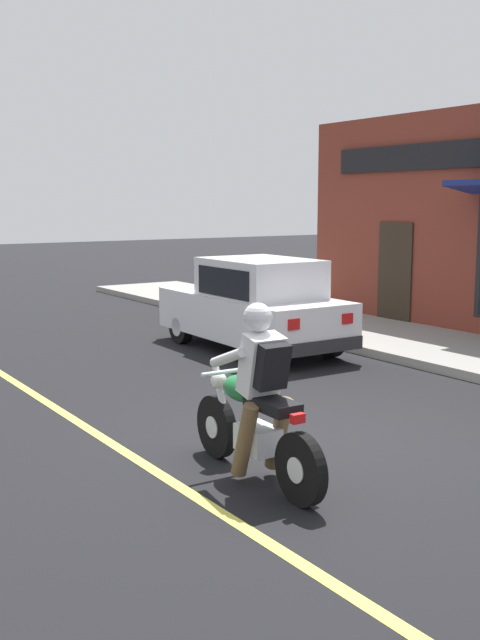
# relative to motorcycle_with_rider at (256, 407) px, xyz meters

# --- Properties ---
(ground_plane) EXTENTS (80.00, 80.00, 0.00)m
(ground_plane) POSITION_rel_motorcycle_with_rider_xyz_m (1.13, 0.49, -0.68)
(ground_plane) COLOR black
(sidewalk_curb) EXTENTS (2.60, 22.00, 0.14)m
(sidewalk_curb) POSITION_rel_motorcycle_with_rider_xyz_m (5.95, 3.49, -0.61)
(sidewalk_curb) COLOR gray
(sidewalk_curb) RESTS_ON ground
(lane_stripe) EXTENTS (0.12, 19.80, 0.01)m
(lane_stripe) POSITION_rel_motorcycle_with_rider_xyz_m (-0.67, 3.49, -0.67)
(lane_stripe) COLOR #D1C64C
(lane_stripe) RESTS_ON ground
(motorcycle_with_rider) EXTENTS (0.56, 2.02, 1.62)m
(motorcycle_with_rider) POSITION_rel_motorcycle_with_rider_xyz_m (0.00, 0.00, 0.00)
(motorcycle_with_rider) COLOR black
(motorcycle_with_rider) RESTS_ON ground
(car_hatchback) EXTENTS (1.72, 3.81, 1.57)m
(car_hatchback) POSITION_rel_motorcycle_with_rider_xyz_m (3.42, 4.92, 0.09)
(car_hatchback) COLOR black
(car_hatchback) RESTS_ON ground
(traffic_cone) EXTENTS (0.36, 0.36, 0.60)m
(traffic_cone) POSITION_rel_motorcycle_with_rider_xyz_m (6.33, 7.08, -0.25)
(traffic_cone) COLOR black
(traffic_cone) RESTS_ON sidewalk_curb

